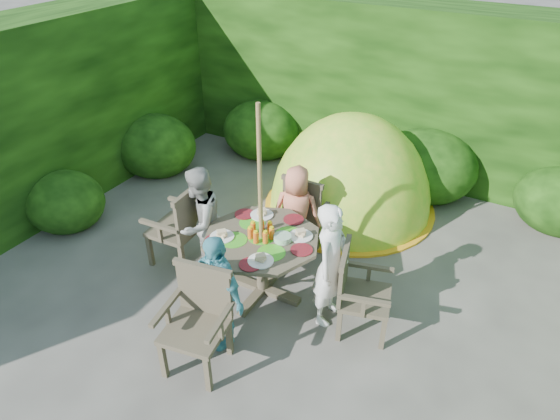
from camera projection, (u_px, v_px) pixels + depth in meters
The scene contains 13 objects.
ground at pixel (277, 317), 5.24m from camera, with size 60.00×60.00×0.00m, color #4B4843.
hedge_enclosure at pixel (336, 161), 5.55m from camera, with size 9.00×9.00×2.50m.
patio_table at pixel (262, 246), 5.26m from camera, with size 1.27×1.27×0.88m.
parasol_pole at pixel (261, 208), 5.00m from camera, with size 0.04×0.04×2.20m, color olive.
garden_chair_right at pixel (358, 291), 4.86m from camera, with size 0.61×0.66×0.92m.
garden_chair_left at pixel (181, 225), 5.76m from camera, with size 0.56×0.62×0.99m.
garden_chair_back at pixel (307, 208), 6.14m from camera, with size 0.56×0.50×0.92m.
garden_chair_front at pixel (198, 318), 4.51m from camera, with size 0.66×0.60×0.97m.
child_right at pixel (331, 265), 4.90m from camera, with size 0.50×0.32×1.36m, color white.
child_left at pixel (200, 222), 5.56m from camera, with size 0.64×0.50×1.32m, color #989893.
child_back at pixel (296, 213), 5.86m from camera, with size 0.58×0.38×1.18m, color #E27E5D.
child_front at pixel (218, 291), 4.67m from camera, with size 0.73×0.30×1.24m, color #4EA6B8.
dome_tent at pixel (348, 207), 7.08m from camera, with size 2.70×2.70×2.72m.
Camera 1 is at (1.88, -3.32, 3.77)m, focal length 32.00 mm.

